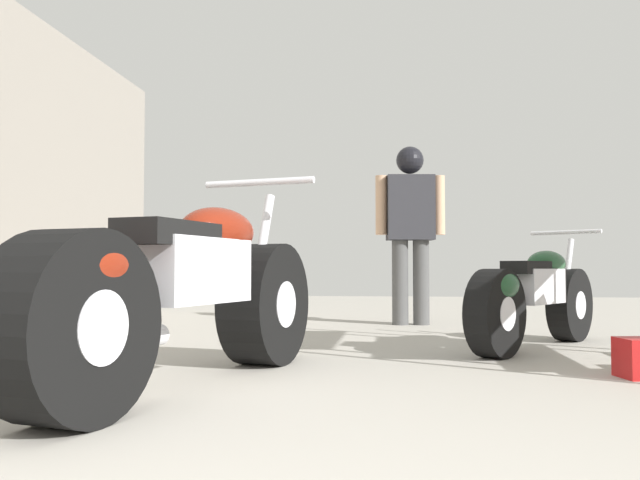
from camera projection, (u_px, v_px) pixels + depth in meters
name	position (u px, v px, depth m)	size (l,w,h in m)	color
ground_plane	(317.00, 355.00, 4.05)	(17.27, 17.27, 0.00)	#A8A399
motorcycle_maroon_cruiser	(187.00, 294.00, 2.93)	(0.88, 2.20, 1.03)	black
motorcycle_black_naked	(534.00, 297.00, 4.37)	(1.11, 1.53, 0.82)	black
mechanic_in_blue	(410.00, 218.00, 6.30)	(0.68, 0.29, 1.71)	#4C4C4C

